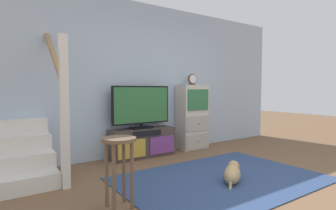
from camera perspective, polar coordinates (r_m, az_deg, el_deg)
ground_plane at (r=3.29m, az=19.16°, el=-17.62°), size 20.00×20.00×0.00m
back_wall at (r=4.95m, az=-4.02°, el=5.47°), size 6.40×0.12×2.70m
area_rug at (r=3.66m, az=11.34°, el=-15.23°), size 2.60×1.80×0.01m
media_console at (r=4.66m, az=-5.53°, el=-8.05°), size 1.15×0.38×0.49m
television at (r=4.60m, az=-5.72°, el=-0.20°), size 1.08×0.22×0.74m
side_cabinet at (r=5.23m, az=5.24°, el=-2.60°), size 0.58×0.38×1.25m
desk_clock at (r=5.18m, az=5.20°, el=5.47°), size 0.19×0.08×0.21m
staircase at (r=4.12m, az=-30.31°, el=-8.28°), size 1.00×1.36×2.20m
bar_stool_near at (r=2.70m, az=-10.47°, el=-10.60°), size 0.34×0.34×0.70m
dog at (r=3.54m, az=13.62°, el=-14.02°), size 0.48×0.43×0.23m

